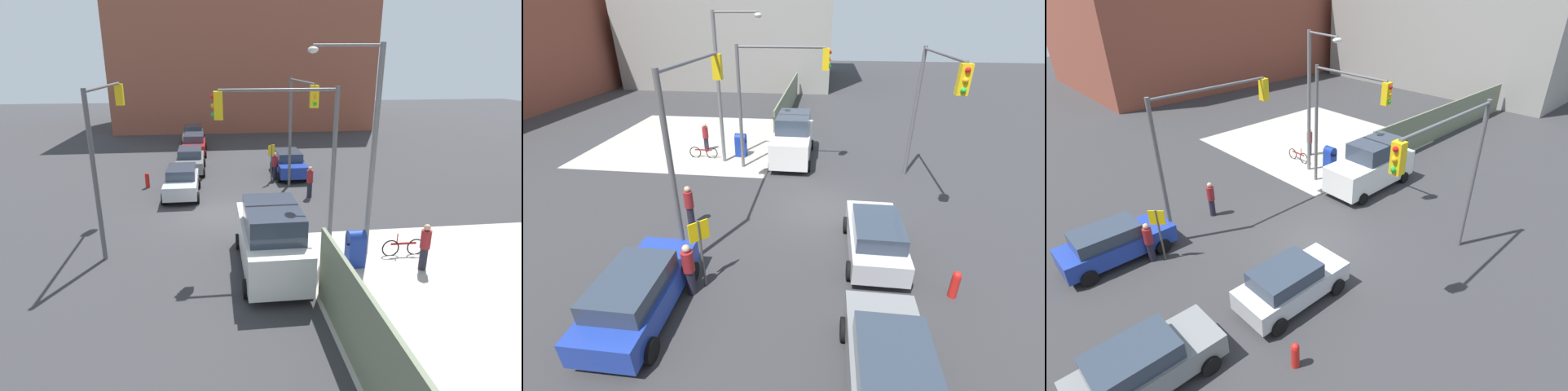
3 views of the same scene
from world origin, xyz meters
The scene contains 20 objects.
ground_plane centered at (0.00, 0.00, 0.00)m, with size 120.00×120.00×0.00m, color #333335.
sidewalk_corner centered at (9.00, 9.00, 0.01)m, with size 12.00×12.00×0.01m, color #ADA89E.
construction_fence centered at (16.67, 3.20, 1.20)m, with size 17.35×0.12×2.40m, color slate.
smokestack centered at (30.35, 30.00, 8.59)m, with size 1.80×1.80×17.18m, color brown.
traffic_signal_nw_corner centered at (-2.24, 4.50, 4.65)m, with size 5.88×0.36×6.50m.
traffic_signal_se_corner centered at (2.19, -4.50, 4.66)m, with size 5.99×0.36×6.50m.
traffic_signal_ne_corner centered at (4.50, 2.71, 4.59)m, with size 0.36×4.77×6.50m.
street_lamp_corner centered at (5.14, 5.44, 4.70)m, with size 0.79×2.65×8.00m.
warning_sign_two_way centered at (-5.40, 3.51, 1.64)m, with size 0.48×0.48×2.40m.
mailbox_blue centered at (6.20, 5.00, 0.76)m, with size 0.56×0.64×1.43m.
fire_hydrant centered at (-5.00, -4.20, 0.49)m, with size 0.26×0.26×0.94m.
coupe_silver centered at (-3.21, -1.99, 0.84)m, with size 4.17×2.02×1.62m.
hatchback_blue centered at (-6.79, 4.88, 0.84)m, with size 4.44×2.02×1.62m.
sedan_gray centered at (-8.51, -1.73, 0.84)m, with size 4.22×2.02×1.62m.
van_white_delivery centered at (6.15, 1.80, 1.28)m, with size 5.40×2.32×2.62m.
pedestrian_crossing centered at (6.80, 7.40, 0.95)m, with size 0.36×0.36×1.81m.
pedestrian_waiting centered at (-2.00, 5.20, 0.94)m, with size 0.36×0.36×1.80m.
pedestrian_walking_north centered at (-5.80, 3.80, 0.94)m, with size 0.36×0.36×1.80m.
bicycle_leaning_on_fence centered at (5.60, 7.20, 0.35)m, with size 0.05×1.75×0.97m.
bicycle_at_crosswalk centered at (-6.80, 6.00, 0.35)m, with size 1.75×0.05×0.97m.
Camera 2 is at (-13.70, -0.02, 7.69)m, focal length 24.00 mm.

